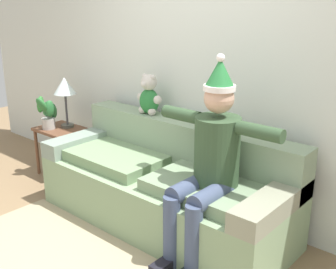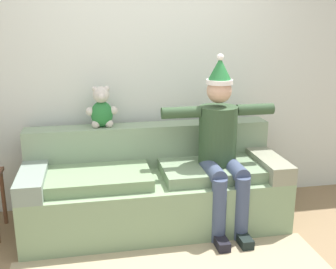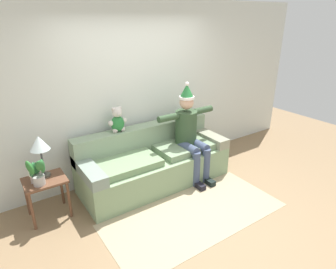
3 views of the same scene
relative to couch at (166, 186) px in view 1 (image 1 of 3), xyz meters
name	(u,v)px [view 1 (image 1 of 3)]	position (x,y,z in m)	size (l,w,h in m)	color
back_wall	(204,64)	(0.00, 0.52, 1.01)	(7.00, 0.10, 2.70)	silver
couch	(166,186)	(0.00, 0.00, 0.00)	(2.30, 0.87, 0.86)	gray
person_seated	(209,159)	(0.57, -0.16, 0.45)	(1.02, 0.77, 1.54)	#31492E
teddy_bear	(149,96)	(-0.44, 0.26, 0.69)	(0.29, 0.17, 0.38)	#287536
side_table	(61,136)	(-1.58, 0.04, 0.11)	(0.50, 0.41, 0.55)	brown
table_lamp	(65,88)	(-1.55, 0.12, 0.64)	(0.24, 0.24, 0.55)	#45463E
potted_plant	(47,112)	(-1.66, -0.06, 0.39)	(0.24, 0.27, 0.39)	#AEAAA5
candle_tall	(50,115)	(-1.72, 0.02, 0.33)	(0.04, 0.04, 0.21)	beige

